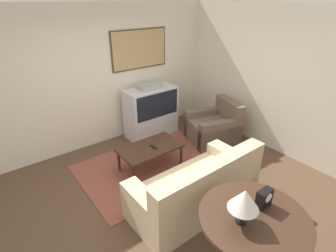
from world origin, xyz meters
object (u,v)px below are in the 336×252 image
at_px(table_lamp, 244,200).
at_px(mantel_clock, 264,198).
at_px(armchair, 214,128).
at_px(tv, 151,112).
at_px(coffee_table, 150,149).
at_px(console_table, 254,222).
at_px(couch, 196,190).

relative_size(table_lamp, mantel_clock, 1.92).
bearing_deg(table_lamp, mantel_clock, -0.15).
bearing_deg(armchair, table_lamp, -25.23).
height_order(tv, coffee_table, tv).
height_order(armchair, console_table, armchair).
distance_m(coffee_table, table_lamp, 2.35).
xyz_separation_m(coffee_table, mantel_clock, (-0.06, -2.21, 0.52)).
relative_size(tv, table_lamp, 3.00).
xyz_separation_m(coffee_table, table_lamp, (-0.42, -2.21, 0.69)).
bearing_deg(mantel_clock, tv, 76.29).
bearing_deg(armchair, tv, -122.11).
height_order(coffee_table, console_table, console_table).
height_order(table_lamp, mantel_clock, table_lamp).
xyz_separation_m(tv, armchair, (0.89, -1.02, -0.25)).
distance_m(armchair, coffee_table, 1.63).
bearing_deg(coffee_table, couch, -90.63).
bearing_deg(tv, couch, -108.45).
bearing_deg(console_table, mantel_clock, 13.52).
xyz_separation_m(tv, couch, (-0.75, -2.25, -0.23)).
xyz_separation_m(couch, coffee_table, (0.01, 1.19, 0.09)).
height_order(tv, couch, tv).
relative_size(tv, console_table, 1.04).
bearing_deg(armchair, mantel_clock, -19.85).
bearing_deg(tv, armchair, -49.06).
height_order(console_table, table_lamp, table_lamp).
bearing_deg(coffee_table, table_lamp, -100.66).
bearing_deg(couch, console_table, 76.64).
relative_size(armchair, mantel_clock, 5.59).
relative_size(console_table, mantel_clock, 5.52).
height_order(coffee_table, table_lamp, table_lamp).
distance_m(couch, console_table, 1.18).
xyz_separation_m(table_lamp, mantel_clock, (0.35, -0.00, -0.17)).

